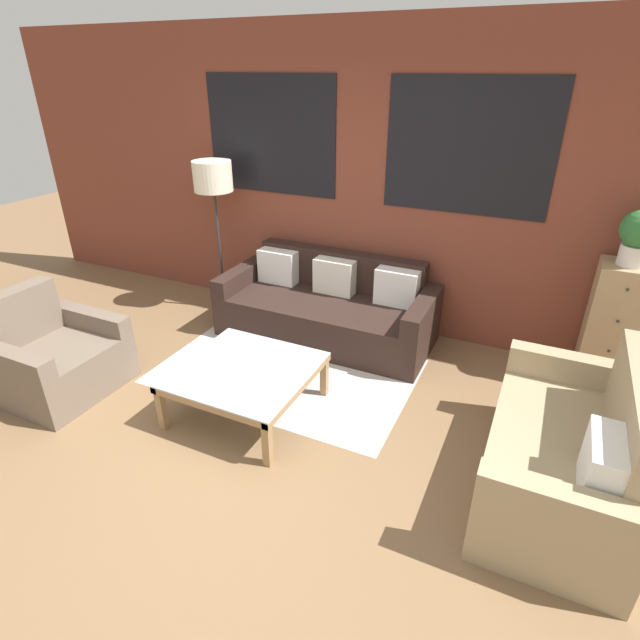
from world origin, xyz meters
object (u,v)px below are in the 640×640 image
couch_dark (328,309)px  drawer_cabinet (612,326)px  armchair_corner (56,359)px  floor_lamp (213,183)px  settee_vintage (568,456)px  potted_plant (640,235)px  coffee_table (246,374)px

couch_dark → drawer_cabinet: size_ratio=1.94×
armchair_corner → floor_lamp: 2.19m
settee_vintage → potted_plant: bearing=80.8°
couch_dark → armchair_corner: (-1.62, -1.79, -0.01)m
armchair_corner → potted_plant: potted_plant is taller
armchair_corner → floor_lamp: (0.33, 1.86, 1.10)m
coffee_table → floor_lamp: 2.19m
coffee_table → potted_plant: 3.11m
floor_lamp → settee_vintage: bearing=-21.4°
couch_dark → armchair_corner: armchair_corner is taller
couch_dark → coffee_table: 1.39m
coffee_table → armchair_corner: bearing=-165.8°
coffee_table → floor_lamp: bearing=130.4°
couch_dark → potted_plant: potted_plant is taller
couch_dark → settee_vintage: size_ratio=1.35×
couch_dark → floor_lamp: bearing=176.8°
settee_vintage → coffee_table: 2.23m
coffee_table → floor_lamp: (-1.25, 1.46, 1.04)m
floor_lamp → drawer_cabinet: size_ratio=1.50×
armchair_corner → coffee_table: armchair_corner is taller
settee_vintage → coffee_table: size_ratio=1.56×
potted_plant → floor_lamp: bearing=-177.6°
settee_vintage → drawer_cabinet: 1.55m
coffee_table → potted_plant: potted_plant is taller
couch_dark → settee_vintage: (2.18, -1.29, 0.03)m
drawer_cabinet → potted_plant: size_ratio=2.47×
settee_vintage → floor_lamp: floor_lamp is taller
couch_dark → floor_lamp: (-1.29, 0.07, 1.09)m
armchair_corner → coffee_table: (1.57, 0.40, 0.06)m
couch_dark → coffee_table: (-0.05, -1.39, 0.05)m
armchair_corner → floor_lamp: size_ratio=0.55×
coffee_table → potted_plant: bearing=33.2°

